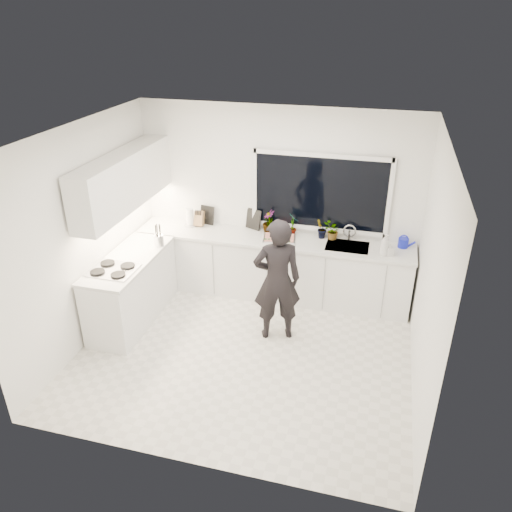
# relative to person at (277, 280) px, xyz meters

# --- Properties ---
(floor) EXTENTS (4.00, 3.50, 0.02)m
(floor) POSITION_rel_person_xyz_m (-0.29, -0.46, -0.83)
(floor) COLOR beige
(floor) RESTS_ON ground
(wall_back) EXTENTS (4.00, 0.02, 2.70)m
(wall_back) POSITION_rel_person_xyz_m (-0.29, 1.30, 0.53)
(wall_back) COLOR white
(wall_back) RESTS_ON ground
(wall_left) EXTENTS (0.02, 3.50, 2.70)m
(wall_left) POSITION_rel_person_xyz_m (-2.30, -0.46, 0.53)
(wall_left) COLOR white
(wall_left) RESTS_ON ground
(wall_right) EXTENTS (0.02, 3.50, 2.70)m
(wall_right) POSITION_rel_person_xyz_m (1.72, -0.46, 0.53)
(wall_right) COLOR white
(wall_right) RESTS_ON ground
(ceiling) EXTENTS (4.00, 3.50, 0.02)m
(ceiling) POSITION_rel_person_xyz_m (-0.29, -0.46, 1.89)
(ceiling) COLOR white
(ceiling) RESTS_ON wall_back
(window) EXTENTS (1.80, 0.02, 1.00)m
(window) POSITION_rel_person_xyz_m (0.31, 1.27, 0.73)
(window) COLOR black
(window) RESTS_ON wall_back
(base_cabinets_back) EXTENTS (3.92, 0.58, 0.88)m
(base_cabinets_back) POSITION_rel_person_xyz_m (-0.29, 0.99, -0.38)
(base_cabinets_back) COLOR white
(base_cabinets_back) RESTS_ON floor
(base_cabinets_left) EXTENTS (0.58, 1.60, 0.88)m
(base_cabinets_left) POSITION_rel_person_xyz_m (-1.96, -0.11, -0.38)
(base_cabinets_left) COLOR white
(base_cabinets_left) RESTS_ON floor
(countertop_back) EXTENTS (3.94, 0.62, 0.04)m
(countertop_back) POSITION_rel_person_xyz_m (-0.29, 0.98, 0.08)
(countertop_back) COLOR silver
(countertop_back) RESTS_ON base_cabinets_back
(countertop_left) EXTENTS (0.62, 1.60, 0.04)m
(countertop_left) POSITION_rel_person_xyz_m (-1.96, -0.11, 0.08)
(countertop_left) COLOR silver
(countertop_left) RESTS_ON base_cabinets_left
(upper_cabinets) EXTENTS (0.34, 2.10, 0.70)m
(upper_cabinets) POSITION_rel_person_xyz_m (-2.08, 0.24, 1.03)
(upper_cabinets) COLOR white
(upper_cabinets) RESTS_ON wall_left
(sink) EXTENTS (0.58, 0.42, 0.14)m
(sink) POSITION_rel_person_xyz_m (0.76, 0.99, 0.05)
(sink) COLOR silver
(sink) RESTS_ON countertop_back
(faucet) EXTENTS (0.03, 0.03, 0.22)m
(faucet) POSITION_rel_person_xyz_m (0.76, 1.19, 0.21)
(faucet) COLOR silver
(faucet) RESTS_ON countertop_back
(stovetop) EXTENTS (0.56, 0.48, 0.03)m
(stovetop) POSITION_rel_person_xyz_m (-1.98, -0.46, 0.12)
(stovetop) COLOR black
(stovetop) RESTS_ON countertop_left
(person) EXTENTS (0.69, 0.57, 1.63)m
(person) POSITION_rel_person_xyz_m (0.00, 0.00, 0.00)
(person) COLOR black
(person) RESTS_ON floor
(pizza_tray) EXTENTS (0.49, 0.39, 0.03)m
(pizza_tray) POSITION_rel_person_xyz_m (-0.19, 0.96, 0.12)
(pizza_tray) COLOR silver
(pizza_tray) RESTS_ON countertop_back
(pizza) EXTENTS (0.44, 0.35, 0.01)m
(pizza) POSITION_rel_person_xyz_m (-0.19, 0.96, 0.13)
(pizza) COLOR #A81D16
(pizza) RESTS_ON pizza_tray
(watering_can) EXTENTS (0.15, 0.15, 0.13)m
(watering_can) POSITION_rel_person_xyz_m (1.49, 1.15, 0.17)
(watering_can) COLOR #141DBE
(watering_can) RESTS_ON countertop_back
(paper_towel_roll) EXTENTS (0.12, 0.12, 0.26)m
(paper_towel_roll) POSITION_rel_person_xyz_m (-1.57, 1.09, 0.23)
(paper_towel_roll) COLOR white
(paper_towel_roll) RESTS_ON countertop_back
(knife_block) EXTENTS (0.13, 0.10, 0.22)m
(knife_block) POSITION_rel_person_xyz_m (-1.44, 1.13, 0.21)
(knife_block) COLOR #996B47
(knife_block) RESTS_ON countertop_back
(utensil_crock) EXTENTS (0.15, 0.15, 0.16)m
(utensil_crock) POSITION_rel_person_xyz_m (-1.73, 0.34, 0.18)
(utensil_crock) COLOR #B6B7BB
(utensil_crock) RESTS_ON countertop_left
(picture_frame_large) EXTENTS (0.22, 0.06, 0.28)m
(picture_frame_large) POSITION_rel_person_xyz_m (-1.35, 1.23, 0.24)
(picture_frame_large) COLOR black
(picture_frame_large) RESTS_ON countertop_back
(picture_frame_small) EXTENTS (0.24, 0.12, 0.30)m
(picture_frame_small) POSITION_rel_person_xyz_m (-0.63, 1.23, 0.25)
(picture_frame_small) COLOR black
(picture_frame_small) RESTS_ON countertop_back
(herb_plants) EXTENTS (1.18, 0.31, 0.34)m
(herb_plants) POSITION_rel_person_xyz_m (0.09, 1.15, 0.26)
(herb_plants) COLOR #26662D
(herb_plants) RESTS_ON countertop_back
(soap_bottles) EXTENTS (0.21, 0.16, 0.30)m
(soap_bottles) POSITION_rel_person_xyz_m (1.26, 0.84, 0.24)
(soap_bottles) COLOR #D8BF66
(soap_bottles) RESTS_ON countertop_back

